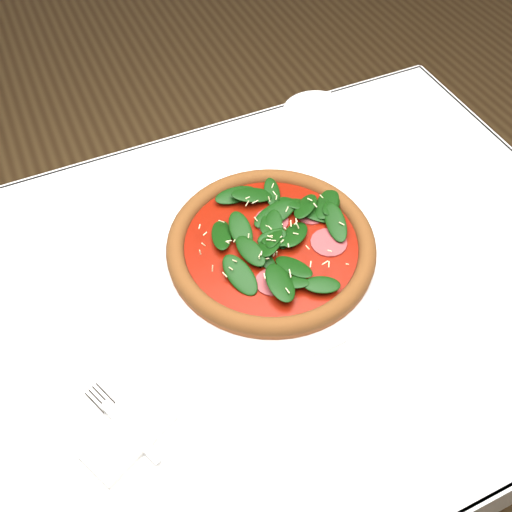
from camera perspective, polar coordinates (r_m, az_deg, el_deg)
name	(u,v)px	position (r m, az deg, el deg)	size (l,w,h in m)	color
ground	(250,458)	(1.56, -0.58, -19.55)	(6.00, 6.00, 0.00)	brown
dining_table	(247,328)	(0.97, -0.88, -7.20)	(1.21, 0.81, 0.75)	white
plate	(271,252)	(0.93, 1.49, 0.43)	(0.39, 0.39, 0.02)	white
pizza	(271,243)	(0.91, 1.52, 1.30)	(0.44, 0.44, 0.04)	#9A5225
napkin	(132,433)	(0.79, -12.28, -16.90)	(0.13, 0.06, 0.01)	white
fork	(119,418)	(0.80, -13.58, -15.44)	(0.07, 0.14, 0.00)	silver
saucer_far	(318,113)	(1.19, 6.20, 14.00)	(0.14, 0.14, 0.01)	white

